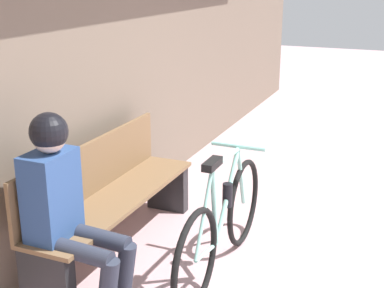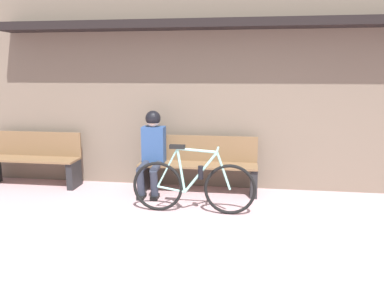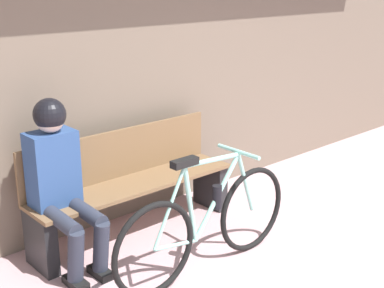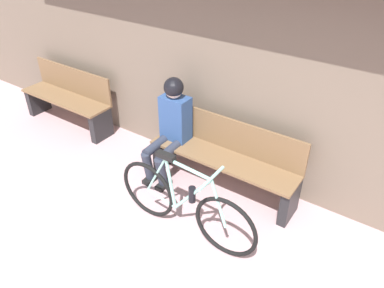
{
  "view_description": "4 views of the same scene",
  "coord_description": "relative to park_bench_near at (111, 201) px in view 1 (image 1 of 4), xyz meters",
  "views": [
    {
      "loc": [
        -3.32,
        0.43,
        2.02
      ],
      "look_at": [
        -0.04,
        1.84,
        0.87
      ],
      "focal_mm": 50.0,
      "sensor_mm": 36.0,
      "label": 1
    },
    {
      "loc": [
        0.46,
        -3.08,
        1.83
      ],
      "look_at": [
        -0.26,
        2.01,
        0.83
      ],
      "focal_mm": 35.0,
      "sensor_mm": 36.0,
      "label": 2
    },
    {
      "loc": [
        -2.55,
        -0.95,
        2.05
      ],
      "look_at": [
        -0.03,
        1.88,
        0.85
      ],
      "focal_mm": 50.0,
      "sensor_mm": 36.0,
      "label": 3
    },
    {
      "loc": [
        1.46,
        -0.69,
        2.91
      ],
      "look_at": [
        -0.3,
        1.87,
        0.87
      ],
      "focal_mm": 35.0,
      "sensor_mm": 36.0,
      "label": 4
    }
  ],
  "objects": [
    {
      "name": "bicycle",
      "position": [
        0.05,
        -0.86,
        -0.04
      ],
      "size": [
        1.62,
        0.4,
        0.9
      ],
      "color": "black",
      "rests_on": "ground_plane"
    },
    {
      "name": "park_bench_near",
      "position": [
        0.0,
        0.0,
        0.0
      ],
      "size": [
        1.79,
        0.42,
        0.86
      ],
      "color": "brown",
      "rests_on": "ground_plane"
    },
    {
      "name": "person_seated",
      "position": [
        -0.68,
        -0.11,
        0.31
      ],
      "size": [
        0.34,
        0.63,
        1.25
      ],
      "color": "#2D3342",
      "rests_on": "ground_plane"
    },
    {
      "name": "storefront_wall",
      "position": [
        0.22,
        0.34,
        1.25
      ],
      "size": [
        12.0,
        0.56,
        3.2
      ],
      "color": "#756656",
      "rests_on": "ground_plane"
    }
  ]
}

